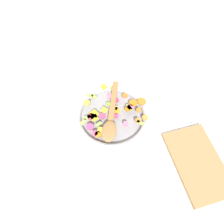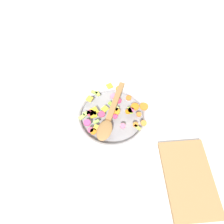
# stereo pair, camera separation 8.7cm
# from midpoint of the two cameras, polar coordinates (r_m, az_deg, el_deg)

# --- Properties ---
(ground_plane) EXTENTS (4.00, 4.00, 0.00)m
(ground_plane) POSITION_cam_midpoint_polar(r_m,az_deg,el_deg) (0.92, -2.72, -1.83)
(ground_plane) COLOR silver
(skillet) EXTENTS (0.36, 0.36, 0.05)m
(skillet) POSITION_cam_midpoint_polar(r_m,az_deg,el_deg) (0.90, -2.78, -1.15)
(skillet) COLOR gray
(skillet) RESTS_ON ground_plane
(chopped_vegetables) EXTENTS (0.24, 0.29, 0.01)m
(chopped_vegetables) POSITION_cam_midpoint_polar(r_m,az_deg,el_deg) (0.87, -2.83, 0.01)
(chopped_vegetables) COLOR orange
(chopped_vegetables) RESTS_ON skillet
(wooden_spoon) EXTENTS (0.27, 0.14, 0.01)m
(wooden_spoon) POSITION_cam_midpoint_polar(r_m,az_deg,el_deg) (0.85, -3.17, -1.48)
(wooden_spoon) COLOR olive
(wooden_spoon) RESTS_ON chopped_vegetables
(cutting_board) EXTENTS (0.29, 0.17, 0.02)m
(cutting_board) POSITION_cam_midpoint_polar(r_m,az_deg,el_deg) (0.87, 18.82, -12.74)
(cutting_board) COLOR #9E7547
(cutting_board) RESTS_ON ground_plane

